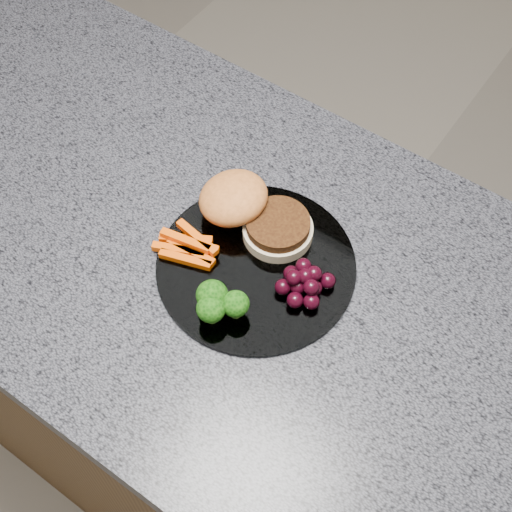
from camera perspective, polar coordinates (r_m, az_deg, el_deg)
The scene contains 7 objects.
island_cabinet at distance 1.37m, azimuth -4.14°, elevation -9.18°, with size 1.20×0.60×0.86m, color brown.
countertop at distance 0.98m, azimuth -5.74°, elevation 1.42°, with size 1.20×0.60×0.04m, color #50515B.
plate at distance 0.92m, azimuth 0.00°, elevation -0.77°, with size 0.26×0.26×0.01m, color white.
burger at distance 0.94m, azimuth -0.56°, elevation 3.65°, with size 0.18×0.12×0.05m.
carrot_sticks at distance 0.93m, azimuth -5.45°, elevation 0.80°, with size 0.09×0.06×0.02m.
broccoli at distance 0.86m, azimuth -3.05°, elevation -3.71°, with size 0.07×0.06×0.05m.
grape_bunch at distance 0.89m, azimuth 3.90°, elevation -2.13°, with size 0.06×0.07×0.04m.
Camera 1 is at (0.40, -0.39, 1.69)m, focal length 50.00 mm.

